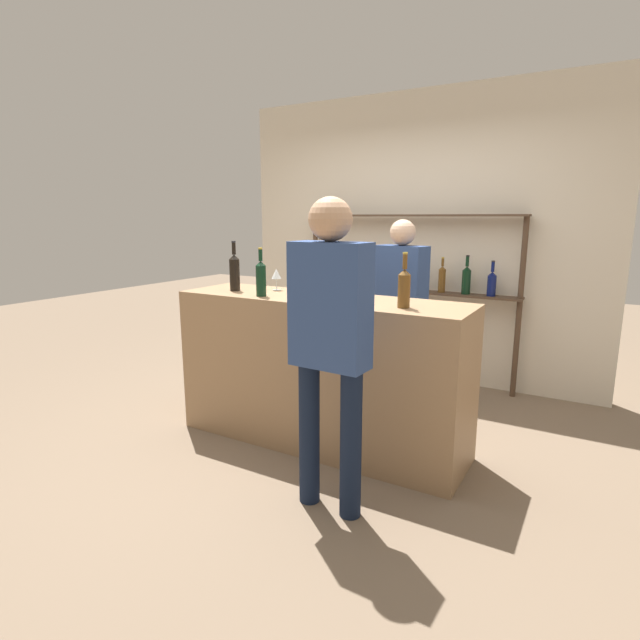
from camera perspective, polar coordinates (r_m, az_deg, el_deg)
name	(u,v)px	position (r m, az deg, el deg)	size (l,w,h in m)	color
ground_plane	(320,441)	(3.78, 0.00, -13.70)	(16.00, 16.00, 0.00)	#7A6651
bar_counter	(320,371)	(3.58, 0.00, -5.90)	(2.10, 0.58, 1.07)	#997551
back_wall	(415,239)	(5.14, 10.82, 9.06)	(3.70, 0.12, 2.80)	beige
back_shelf	(409,272)	(4.99, 10.10, 5.47)	(2.16, 0.18, 1.64)	#4C3828
counter_bottle_0	(235,271)	(3.80, -9.74, 5.49)	(0.08, 0.08, 0.37)	black
counter_bottle_1	(404,287)	(3.08, 9.59, 3.75)	(0.08, 0.08, 0.34)	brown
counter_bottle_2	(261,277)	(3.51, -6.76, 4.86)	(0.07, 0.07, 0.34)	black
wine_glass	(276,274)	(3.79, -5.01, 5.22)	(0.07, 0.07, 0.16)	silver
ice_bucket	(339,281)	(3.42, 2.21, 4.45)	(0.22, 0.22, 0.23)	black
server_behind_counter	(401,300)	(4.21, 9.19, 2.28)	(0.45, 0.28, 1.60)	#121C33
customer_right	(330,332)	(2.63, 1.15, -1.39)	(0.43, 0.23, 1.72)	#121C33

